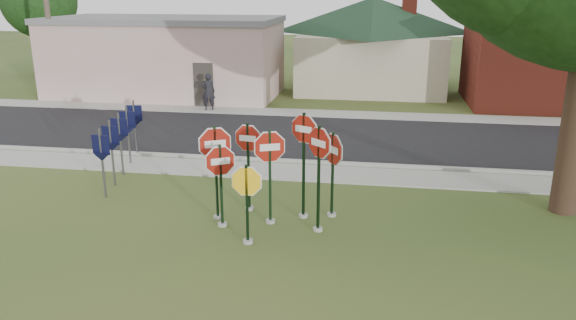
% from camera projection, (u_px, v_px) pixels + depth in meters
% --- Properties ---
extents(ground, '(120.00, 120.00, 0.00)m').
position_uv_depth(ground, '(260.00, 248.00, 12.81)').
color(ground, '#2D491B').
rests_on(ground, ground).
extents(sidewalk_near, '(60.00, 1.60, 0.06)m').
position_uv_depth(sidewalk_near, '(295.00, 172.00, 17.99)').
color(sidewalk_near, '#989890').
rests_on(sidewalk_near, ground).
extents(road, '(60.00, 7.00, 0.04)m').
position_uv_depth(road, '(312.00, 137.00, 22.23)').
color(road, black).
rests_on(road, ground).
extents(sidewalk_far, '(60.00, 1.60, 0.06)m').
position_uv_depth(sidewalk_far, '(323.00, 114.00, 26.29)').
color(sidewalk_far, '#989890').
rests_on(sidewalk_far, ground).
extents(curb, '(60.00, 0.20, 0.14)m').
position_uv_depth(curb, '(300.00, 162.00, 18.92)').
color(curb, '#989890').
rests_on(curb, ground).
extents(stop_sign_center, '(1.00, 0.44, 2.53)m').
position_uv_depth(stop_sign_center, '(270.00, 163.00, 13.76)').
color(stop_sign_center, gray).
rests_on(stop_sign_center, ground).
extents(stop_sign_yellow, '(0.98, 0.24, 2.01)m').
position_uv_depth(stop_sign_yellow, '(247.00, 196.00, 12.75)').
color(stop_sign_yellow, gray).
rests_on(stop_sign_yellow, ground).
extents(stop_sign_left, '(0.89, 0.53, 2.21)m').
position_uv_depth(stop_sign_left, '(221.00, 176.00, 13.64)').
color(stop_sign_left, gray).
rests_on(stop_sign_left, ground).
extents(stop_sign_right, '(0.78, 0.70, 2.75)m').
position_uv_depth(stop_sign_right, '(319.00, 164.00, 13.25)').
color(stop_sign_right, gray).
rests_on(stop_sign_right, ground).
extents(stop_sign_back_right, '(0.93, 0.44, 2.86)m').
position_uv_depth(stop_sign_back_right, '(304.00, 151.00, 14.04)').
color(stop_sign_back_right, gray).
rests_on(stop_sign_back_right, ground).
extents(stop_sign_back_left, '(0.97, 0.24, 2.48)m').
position_uv_depth(stop_sign_back_left, '(248.00, 156.00, 14.60)').
color(stop_sign_back_left, gray).
rests_on(stop_sign_back_left, ground).
extents(stop_sign_far_right, '(0.69, 0.90, 2.37)m').
position_uv_depth(stop_sign_far_right, '(333.00, 163.00, 14.21)').
color(stop_sign_far_right, gray).
rests_on(stop_sign_far_right, ground).
extents(stop_sign_far_left, '(1.02, 0.54, 2.57)m').
position_uv_depth(stop_sign_far_left, '(216.00, 159.00, 14.01)').
color(stop_sign_far_left, gray).
rests_on(stop_sign_far_left, ground).
extents(route_sign_row, '(1.43, 4.63, 2.00)m').
position_uv_depth(route_sign_row, '(120.00, 137.00, 17.52)').
color(route_sign_row, '#59595E').
rests_on(route_sign_row, ground).
extents(building_stucco, '(12.20, 6.20, 4.20)m').
position_uv_depth(building_stucco, '(166.00, 56.00, 30.53)').
color(building_stucco, beige).
rests_on(building_stucco, ground).
extents(building_house, '(11.60, 11.60, 6.20)m').
position_uv_depth(building_house, '(373.00, 25.00, 32.17)').
color(building_house, '#BEB497').
rests_on(building_house, ground).
extents(building_brick, '(10.20, 6.20, 4.75)m').
position_uv_depth(building_brick, '(575.00, 57.00, 27.70)').
color(building_brick, maroon).
rests_on(building_brick, ground).
extents(utility_pole_near, '(2.20, 0.26, 9.50)m').
position_uv_depth(utility_pole_near, '(46.00, 3.00, 27.83)').
color(utility_pole_near, '#473B2F').
rests_on(utility_pole_near, ground).
extents(bg_tree_left, '(4.90, 4.90, 7.35)m').
position_uv_depth(bg_tree_left, '(38.00, 0.00, 37.08)').
color(bg_tree_left, black).
rests_on(bg_tree_left, ground).
extents(pedestrian, '(0.74, 0.60, 1.76)m').
position_uv_depth(pedestrian, '(208.00, 92.00, 26.79)').
color(pedestrian, black).
rests_on(pedestrian, sidewalk_far).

